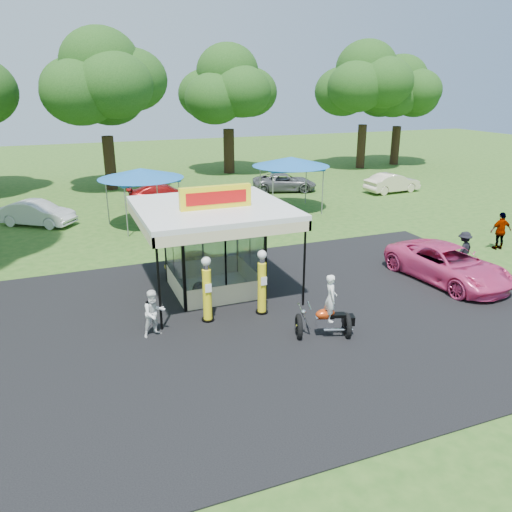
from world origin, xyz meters
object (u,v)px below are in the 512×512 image
object	(u,v)px
kiosk_car	(199,261)
spectator_east_b	(501,231)
gas_station_kiosk	(213,247)
gas_pump_left	(207,291)
spectator_east_a	(464,250)
pink_sedan	(448,264)
tent_east	(291,162)
spectator_west	(154,313)
bg_car_b	(164,195)
gas_pump_right	(262,284)
tent_west	(141,174)
bg_car_d	(284,182)
motorcycle	(328,312)
bg_car_e	(392,183)
bg_car_a	(37,213)

from	to	relation	value
kiosk_car	spectator_east_b	bearing A→B (deg)	-99.31
gas_station_kiosk	gas_pump_left	distance (m)	2.73
gas_pump_left	spectator_east_a	world-z (taller)	gas_pump_left
pink_sedan	tent_east	size ratio (longest dim) A/B	1.11
kiosk_car	pink_sedan	distance (m)	10.18
spectator_west	bg_car_b	bearing A→B (deg)	62.16
gas_pump_right	pink_sedan	size ratio (longest dim) A/B	0.44
gas_pump_left	spectator_west	world-z (taller)	gas_pump_left
spectator_east_a	tent_west	size ratio (longest dim) A/B	0.35
gas_pump_left	bg_car_d	bearing A→B (deg)	58.69
gas_pump_right	spectator_east_b	size ratio (longest dim) A/B	1.27
gas_pump_right	pink_sedan	world-z (taller)	gas_pump_right
motorcycle	bg_car_e	xyz separation A→B (m)	(15.34, 17.78, -0.15)
bg_car_e	pink_sedan	bearing A→B (deg)	146.12
pink_sedan	spectator_east_b	world-z (taller)	spectator_east_b
motorcycle	bg_car_b	world-z (taller)	motorcycle
gas_station_kiosk	gas_pump_right	distance (m)	2.82
spectator_west	tent_west	distance (m)	13.46
gas_pump_left	bg_car_d	distance (m)	21.86
tent_east	bg_car_b	bearing A→B (deg)	149.05
motorcycle	spectator_east_a	distance (m)	9.20
gas_station_kiosk	bg_car_b	world-z (taller)	gas_station_kiosk
spectator_west	spectator_east_b	xyz separation A→B (m)	(17.08, 2.68, 0.14)
tent_east	gas_station_kiosk	bearing A→B (deg)	-127.58
bg_car_e	tent_east	xyz separation A→B (m)	(-9.29, -2.16, 2.32)
spectator_west	bg_car_d	distance (m)	23.16
bg_car_a	tent_west	xyz separation A→B (m)	(5.56, -2.32, 2.24)
tent_west	bg_car_d	bearing A→B (deg)	27.44
gas_station_kiosk	bg_car_a	size ratio (longest dim) A/B	1.28
pink_sedan	spectator_east_a	xyz separation A→B (m)	(1.77, 1.05, 0.07)
spectator_east_b	bg_car_b	distance (m)	20.06
motorcycle	tent_east	xyz separation A→B (m)	(6.05, 15.62, 2.18)
gas_pump_right	bg_car_e	world-z (taller)	gas_pump_right
bg_car_e	tent_west	distance (m)	18.82
motorcycle	spectator_east_a	bearing A→B (deg)	40.10
motorcycle	bg_car_b	size ratio (longest dim) A/B	0.46
bg_car_b	gas_pump_left	bearing A→B (deg)	-176.93
gas_pump_left	bg_car_b	distance (m)	17.63
tent_east	tent_west	bearing A→B (deg)	-177.40
motorcycle	kiosk_car	distance (m)	7.42
spectator_east_b	bg_car_b	size ratio (longest dim) A/B	0.39
gas_pump_right	bg_car_d	bearing A→B (deg)	63.31
motorcycle	tent_west	world-z (taller)	tent_west
pink_sedan	tent_east	distance (m)	13.50
spectator_east_b	bg_car_e	world-z (taller)	spectator_east_b
kiosk_car	motorcycle	bearing A→B (deg)	-162.48
kiosk_car	bg_car_e	distance (m)	20.58
bg_car_e	tent_west	world-z (taller)	tent_west
gas_station_kiosk	motorcycle	distance (m)	5.43
spectator_east_a	tent_west	xyz separation A→B (m)	(-11.72, 11.81, 2.13)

